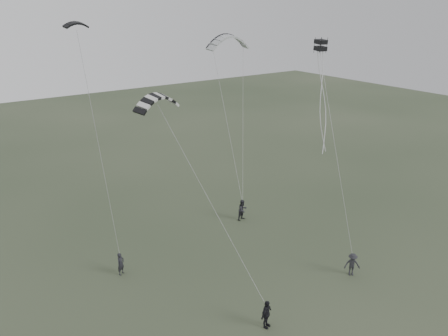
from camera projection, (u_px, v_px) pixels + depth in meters
ground at (264, 291)px, 27.14m from camera, size 140.00×140.00×0.00m
flyer_left at (121, 264)px, 28.64m from camera, size 0.68×0.60×1.56m
flyer_right at (243, 210)px, 35.93m from camera, size 0.94×0.78×1.76m
flyer_center at (266, 314)px, 23.87m from camera, size 1.07×0.73×1.69m
flyer_far at (352, 264)px, 28.53m from camera, size 1.18×1.08×1.60m
kite_dark_small at (76, 23)px, 25.17m from camera, size 1.51×0.77×0.58m
kite_pale_large at (228, 36)px, 38.51m from camera, size 4.26×1.32×1.84m
kite_striped at (157, 96)px, 24.70m from camera, size 3.18×1.89×1.33m
kite_box at (321, 45)px, 29.36m from camera, size 0.75×0.79×0.78m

